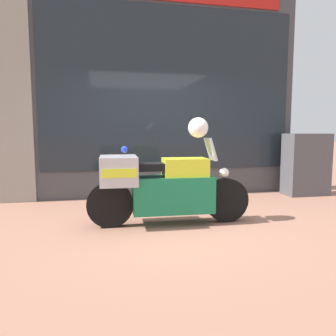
{
  "coord_description": "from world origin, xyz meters",
  "views": [
    {
      "loc": [
        -1.12,
        -4.58,
        1.3
      ],
      "look_at": [
        -0.06,
        0.32,
        0.74
      ],
      "focal_mm": 35.0,
      "sensor_mm": 36.0,
      "label": 1
    }
  ],
  "objects": [
    {
      "name": "window_display",
      "position": [
        0.28,
        2.03,
        0.44
      ],
      "size": [
        4.76,
        0.3,
        1.82
      ],
      "color": "slate",
      "rests_on": "ground"
    },
    {
      "name": "white_helmet",
      "position": [
        0.26,
        -0.2,
        1.35
      ],
      "size": [
        0.28,
        0.28,
        0.28
      ],
      "primitive_type": "sphere",
      "color": "white",
      "rests_on": "paramedic_motorcycle"
    },
    {
      "name": "shop_building",
      "position": [
        -0.35,
        2.0,
        2.08
      ],
      "size": [
        5.92,
        0.55,
        4.15
      ],
      "color": "#424247",
      "rests_on": "ground"
    },
    {
      "name": "ground_plane",
      "position": [
        0.0,
        0.0,
        0.0
      ],
      "size": [
        60.0,
        60.0,
        0.0
      ],
      "primitive_type": "plane",
      "color": "#9E6B56"
    },
    {
      "name": "utility_cabinet",
      "position": [
        3.05,
        1.33,
        0.63
      ],
      "size": [
        0.88,
        0.46,
        1.25
      ],
      "primitive_type": "cube",
      "color": "#4C4C51",
      "rests_on": "ground"
    },
    {
      "name": "paramedic_motorcycle",
      "position": [
        -0.28,
        -0.18,
        0.55
      ],
      "size": [
        2.28,
        0.69,
        1.21
      ],
      "rotation": [
        0.0,
        0.0,
        -0.04
      ],
      "color": "black",
      "rests_on": "ground"
    }
  ]
}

